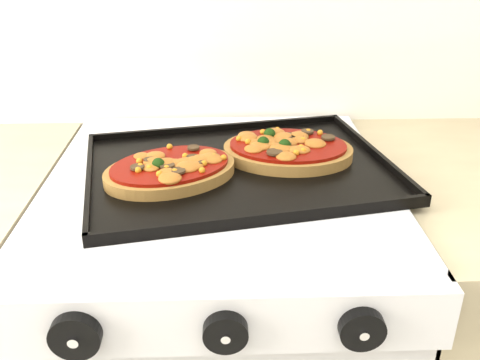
{
  "coord_description": "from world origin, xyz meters",
  "views": [
    {
      "loc": [
        0.01,
        0.86,
        1.31
      ],
      "look_at": [
        0.04,
        1.66,
        0.92
      ],
      "focal_mm": 40.0,
      "sensor_mm": 36.0,
      "label": 1
    }
  ],
  "objects": [
    {
      "name": "pizza_left",
      "position": [
        -0.07,
        1.67,
        0.94
      ],
      "size": [
        0.27,
        0.24,
        0.03
      ],
      "primitive_type": null,
      "rotation": [
        0.0,
        0.0,
        0.44
      ],
      "color": "olive",
      "rests_on": "baking_tray"
    },
    {
      "name": "control_panel",
      "position": [
        0.01,
        1.39,
        0.85
      ],
      "size": [
        0.6,
        0.02,
        0.09
      ],
      "primitive_type": "cube",
      "color": "silver",
      "rests_on": "stove"
    },
    {
      "name": "baking_tray",
      "position": [
        0.04,
        1.71,
        0.92
      ],
      "size": [
        0.58,
        0.47,
        0.02
      ],
      "primitive_type": "cube",
      "rotation": [
        0.0,
        0.0,
        0.19
      ],
      "color": "black",
      "rests_on": "stove"
    },
    {
      "name": "pizza_right",
      "position": [
        0.13,
        1.75,
        0.94
      ],
      "size": [
        0.25,
        0.2,
        0.03
      ],
      "primitive_type": null,
      "rotation": [
        0.0,
        0.0,
        -0.11
      ],
      "color": "olive",
      "rests_on": "baking_tray"
    },
    {
      "name": "knob_center",
      "position": [
        0.01,
        1.37,
        0.85
      ],
      "size": [
        0.06,
        0.02,
        0.06
      ],
      "primitive_type": "cylinder",
      "rotation": [
        1.57,
        0.0,
        0.0
      ],
      "color": "black",
      "rests_on": "control_panel"
    },
    {
      "name": "knob_left",
      "position": [
        -0.17,
        1.37,
        0.85
      ],
      "size": [
        0.06,
        0.02,
        0.06
      ],
      "primitive_type": "cylinder",
      "rotation": [
        1.57,
        0.0,
        0.0
      ],
      "color": "black",
      "rests_on": "control_panel"
    },
    {
      "name": "knob_right",
      "position": [
        0.18,
        1.37,
        0.85
      ],
      "size": [
        0.06,
        0.02,
        0.06
      ],
      "primitive_type": "cylinder",
      "rotation": [
        1.57,
        0.0,
        0.0
      ],
      "color": "black",
      "rests_on": "control_panel"
    }
  ]
}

